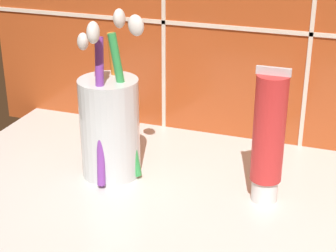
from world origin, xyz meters
TOP-DOWN VIEW (x-y plane):
  - sink_counter at (0.00, 0.00)cm, footprint 73.72×37.78cm
  - toothbrush_cup at (-17.71, 3.82)cm, footprint 11.03×10.63cm
  - toothpaste_tube at (0.45, 3.74)cm, footprint 3.41×3.25cm

SIDE VIEW (x-z plane):
  - sink_counter at x=0.00cm, z-range 0.00..2.00cm
  - toothbrush_cup at x=-17.71cm, z-range -1.17..17.64cm
  - toothpaste_tube at x=0.45cm, z-range 1.95..16.56cm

